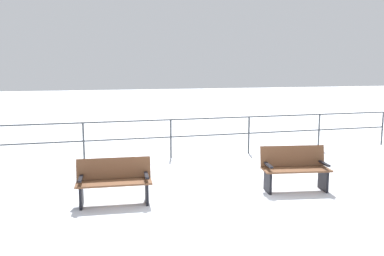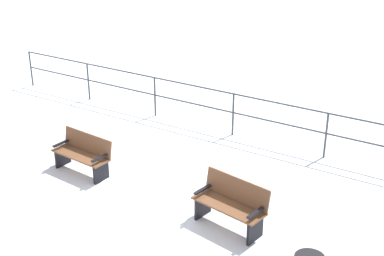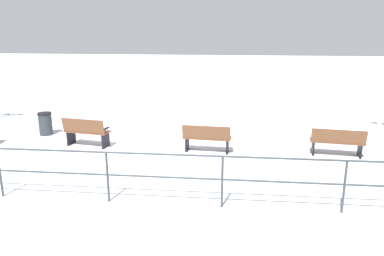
{
  "view_description": "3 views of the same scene",
  "coord_description": "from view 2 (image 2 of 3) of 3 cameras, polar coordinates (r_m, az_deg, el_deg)",
  "views": [
    {
      "loc": [
        7.42,
        -2.42,
        2.66
      ],
      "look_at": [
        -2.51,
        0.31,
        1.06
      ],
      "focal_mm": 36.92,
      "sensor_mm": 36.0,
      "label": 1
    },
    {
      "loc": [
        7.67,
        5.84,
        5.82
      ],
      "look_at": [
        -2.0,
        -0.17,
        0.8
      ],
      "focal_mm": 50.06,
      "sensor_mm": 36.0,
      "label": 2
    },
    {
      "loc": [
        -11.07,
        -2.61,
        3.72
      ],
      "look_at": [
        -1.07,
        -1.56,
        1.0
      ],
      "focal_mm": 35.21,
      "sensor_mm": 36.0,
      "label": 3
    }
  ],
  "objects": [
    {
      "name": "ground_plane",
      "position": [
        11.26,
        -4.69,
        -7.42
      ],
      "size": [
        80.0,
        80.0,
        0.0
      ],
      "primitive_type": "plane",
      "color": "white",
      "rests_on": "ground"
    },
    {
      "name": "bench_second",
      "position": [
        12.26,
        -11.53,
        -2.67
      ],
      "size": [
        0.65,
        1.49,
        0.88
      ],
      "rotation": [
        0.0,
        0.0,
        -0.08
      ],
      "color": "brown",
      "rests_on": "ground"
    },
    {
      "name": "bench_third",
      "position": [
        10.13,
        4.18,
        -8.05
      ],
      "size": [
        0.79,
        1.51,
        0.95
      ],
      "rotation": [
        0.0,
        0.0,
        -0.17
      ],
      "color": "brown",
      "rests_on": "ground"
    },
    {
      "name": "waterfront_railing",
      "position": [
        13.76,
        4.42,
        2.28
      ],
      "size": [
        0.05,
        14.9,
        1.16
      ],
      "color": "#383D42",
      "rests_on": "ground"
    }
  ]
}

